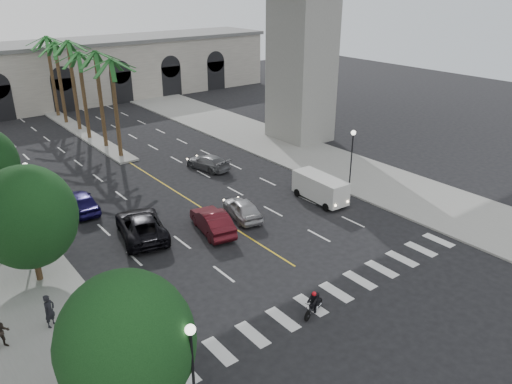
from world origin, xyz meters
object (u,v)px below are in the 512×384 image
at_px(traffic_signal_far, 123,303).
at_px(cargo_van, 320,188).
at_px(car_b, 212,221).
at_px(pedestrian_a, 49,311).
at_px(pedestrian_b, 0,333).
at_px(car_c, 141,225).
at_px(traffic_signal_near, 164,350).
at_px(lamp_post_right, 352,156).
at_px(car_d, 208,162).
at_px(car_e, 81,202).
at_px(lamp_post_left_far, 30,193).
at_px(car_a, 242,208).
at_px(lamp_post_left_near, 193,372).
at_px(motorcycle_rider, 314,303).

xyz_separation_m(traffic_signal_far, cargo_van, (19.51, 6.69, -1.35)).
relative_size(car_b, pedestrian_a, 2.73).
xyz_separation_m(traffic_signal_far, pedestrian_b, (-4.84, 3.42, -1.51)).
bearing_deg(car_c, traffic_signal_near, 82.22).
height_order(lamp_post_right, traffic_signal_far, lamp_post_right).
distance_m(car_d, car_e, 12.80).
height_order(car_c, car_e, car_c).
bearing_deg(pedestrian_a, car_e, 31.77).
distance_m(traffic_signal_near, traffic_signal_far, 4.00).
bearing_deg(cargo_van, car_c, 169.43).
height_order(lamp_post_left_far, traffic_signal_far, lamp_post_left_far).
xyz_separation_m(lamp_post_left_far, lamp_post_right, (22.80, -8.00, 0.00)).
relative_size(car_e, cargo_van, 0.96).
bearing_deg(car_b, car_a, -158.16).
distance_m(lamp_post_left_near, car_e, 23.44).
xyz_separation_m(car_d, car_e, (-12.66, -1.85, 0.13)).
bearing_deg(pedestrian_a, car_d, 5.41).
relative_size(lamp_post_left_near, pedestrian_a, 2.96).
relative_size(traffic_signal_near, car_a, 0.83).
bearing_deg(car_b, lamp_post_right, -172.88).
height_order(motorcycle_rider, pedestrian_a, pedestrian_a).
bearing_deg(traffic_signal_near, car_a, 43.31).
bearing_deg(car_e, traffic_signal_near, 82.79).
height_order(lamp_post_left_far, lamp_post_right, same).
xyz_separation_m(motorcycle_rider, car_c, (-3.40, 13.56, 0.22)).
distance_m(lamp_post_left_far, car_a, 14.63).
bearing_deg(car_c, lamp_post_left_near, 84.96).
relative_size(lamp_post_left_near, motorcycle_rider, 2.89).
bearing_deg(car_a, car_e, -30.09).
bearing_deg(lamp_post_left_far, cargo_van, -21.72).
xyz_separation_m(car_b, pedestrian_a, (-12.28, -3.86, 0.24)).
bearing_deg(traffic_signal_near, pedestrian_b, 123.10).
height_order(lamp_post_right, cargo_van, lamp_post_right).
bearing_deg(car_b, traffic_signal_near, 61.31).
xyz_separation_m(lamp_post_left_near, lamp_post_right, (22.80, 13.00, 0.00)).
bearing_deg(lamp_post_left_near, pedestrian_b, 115.53).
relative_size(car_d, pedestrian_a, 2.59).
bearing_deg(lamp_post_left_far, car_e, 27.77).
xyz_separation_m(lamp_post_left_far, car_c, (5.64, -4.56, -2.37)).
distance_m(lamp_post_left_near, lamp_post_left_far, 21.00).
distance_m(traffic_signal_far, car_c, 11.50).
relative_size(lamp_post_right, traffic_signal_near, 1.47).
height_order(motorcycle_rider, pedestrian_b, pedestrian_b).
bearing_deg(car_d, car_b, 47.71).
bearing_deg(lamp_post_left_far, motorcycle_rider, -63.48).
bearing_deg(pedestrian_a, car_b, -15.07).
bearing_deg(car_a, lamp_post_left_near, 61.20).
bearing_deg(pedestrian_a, traffic_signal_far, -88.44).
distance_m(lamp_post_left_near, car_a, 19.61).
distance_m(car_d, pedestrian_a, 23.89).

